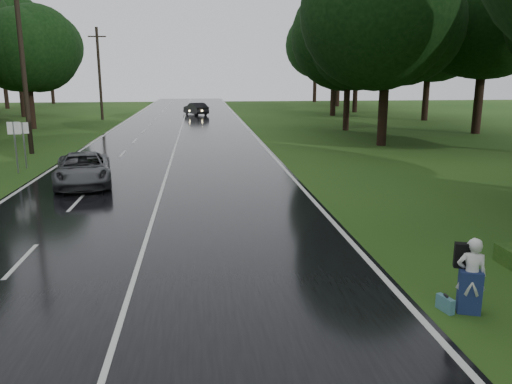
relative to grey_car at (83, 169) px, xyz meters
The scene contains 16 objects.
ground 11.77m from the grey_car, 73.21° to the right, with size 160.00×160.00×0.00m, color #294C16.
road 9.41m from the grey_car, 68.80° to the left, with size 12.00×140.00×0.04m, color black.
lane_center 9.41m from the grey_car, 68.80° to the left, with size 0.12×140.00×0.01m, color silver.
grey_car is the anchor object (origin of this frame).
far_car 38.55m from the grey_car, 83.11° to the left, with size 1.49×4.26×1.40m, color black.
hitchhiker 16.68m from the grey_car, 51.95° to the right, with size 0.67×0.64×1.58m.
suitcase 16.36m from the grey_car, 52.95° to the right, with size 0.13×0.43×0.31m, color teal.
utility_pole_mid 10.93m from the grey_car, 117.91° to the left, with size 1.80×0.28×10.75m, color black, non-canonical shape.
utility_pole_far 33.46m from the grey_car, 98.78° to the left, with size 1.80×0.28×9.33m, color black, non-canonical shape.
road_sign_a 5.09m from the grey_car, 139.03° to the left, with size 0.59×0.10×2.47m, color white, non-canonical shape.
road_sign_b 5.97m from the grey_car, 129.95° to the left, with size 0.56×0.10×2.33m, color white, non-canonical shape.
tree_left_e 26.34m from the grey_car, 111.34° to the left, with size 7.73×7.73×12.08m, color black, non-canonical shape.
tree_left_f 40.73m from the grey_car, 110.96° to the left, with size 9.73×9.73×15.20m, color black, non-canonical shape.
tree_right_d 20.32m from the grey_car, 32.37° to the left, with size 9.29×9.29×14.51m, color black, non-canonical shape.
tree_right_e 26.80m from the grey_car, 49.42° to the left, with size 8.43×8.43×13.17m, color black, non-canonical shape.
tree_right_f 41.17m from the grey_car, 60.40° to the left, with size 9.23×9.23×14.42m, color black, non-canonical shape.
Camera 1 is at (1.60, -10.80, 4.69)m, focal length 35.66 mm.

